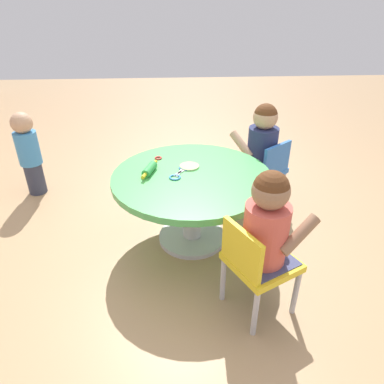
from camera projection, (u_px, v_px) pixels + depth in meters
name	position (u px, v px, depth m)	size (l,w,h in m)	color
ground_plane	(192.00, 238.00, 2.36)	(10.00, 10.00, 0.00)	tan
craft_table	(192.00, 189.00, 2.17)	(0.97, 0.97, 0.48)	silver
child_chair_left	(256.00, 263.00, 1.69)	(0.40, 0.40, 0.54)	#B7B7BC
seated_child_left	(268.00, 222.00, 1.60)	(0.40, 0.43, 0.51)	#3F4772
child_chair_right	(264.00, 170.00, 2.56)	(0.42, 0.42, 0.54)	#B7B7BC
seated_child_right	(262.00, 140.00, 2.48)	(0.44, 0.42, 0.51)	#3F4772
toddler_standing	(29.00, 152.00, 2.72)	(0.17, 0.17, 0.67)	#33384C
rolling_pin	(150.00, 169.00, 2.13)	(0.23, 0.09, 0.05)	green
craft_scissors	(182.00, 171.00, 2.16)	(0.14, 0.11, 0.01)	silver
playdough_blob_0	(189.00, 166.00, 2.21)	(0.12, 0.12, 0.01)	#B2E58C
cookie_cutter_0	(175.00, 177.00, 2.08)	(0.07, 0.07, 0.01)	#3F99D8
cookie_cutter_1	(158.00, 158.00, 2.32)	(0.05, 0.05, 0.01)	red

